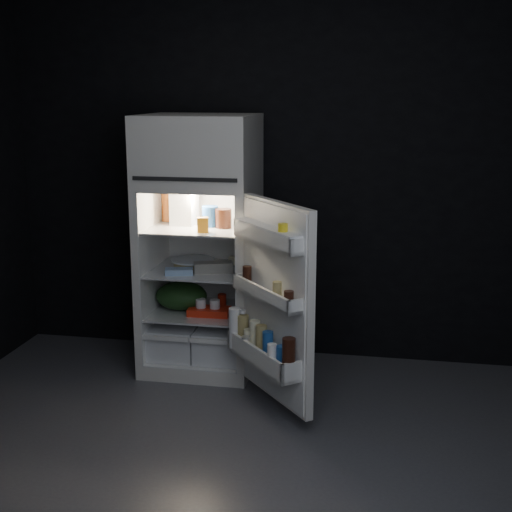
% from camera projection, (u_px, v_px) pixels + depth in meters
% --- Properties ---
extents(floor, '(4.00, 3.40, 0.00)m').
position_uv_depth(floor, '(231.00, 462.00, 3.81)').
color(floor, '#4E4E54').
rests_on(floor, ground).
extents(wall_back, '(4.00, 0.00, 2.70)m').
position_uv_depth(wall_back, '(282.00, 174.00, 5.13)').
color(wall_back, black).
rests_on(wall_back, ground).
extents(wall_front, '(4.00, 0.00, 2.70)m').
position_uv_depth(wall_front, '(84.00, 321.00, 1.87)').
color(wall_front, black).
rests_on(wall_front, ground).
extents(refrigerator, '(0.76, 0.71, 1.78)m').
position_uv_depth(refrigerator, '(201.00, 235.00, 4.94)').
color(refrigerator, white).
rests_on(refrigerator, ground).
extents(fridge_door, '(0.61, 0.68, 1.22)m').
position_uv_depth(fridge_door, '(272.00, 306.00, 4.26)').
color(fridge_door, white).
rests_on(fridge_door, ground).
extents(milk_jug, '(0.17, 0.17, 0.24)m').
position_uv_depth(milk_jug, '(184.00, 207.00, 4.93)').
color(milk_jug, white).
rests_on(milk_jug, refrigerator).
extents(mayo_jar, '(0.13, 0.13, 0.14)m').
position_uv_depth(mayo_jar, '(210.00, 216.00, 4.87)').
color(mayo_jar, '#1B4992').
rests_on(mayo_jar, refrigerator).
extents(jam_jar, '(0.13, 0.13, 0.13)m').
position_uv_depth(jam_jar, '(224.00, 218.00, 4.82)').
color(jam_jar, black).
rests_on(jam_jar, refrigerator).
extents(amber_bottle, '(0.10, 0.10, 0.22)m').
position_uv_depth(amber_bottle, '(167.00, 206.00, 5.05)').
color(amber_bottle, '#C15B1E').
rests_on(amber_bottle, refrigerator).
extents(small_carton, '(0.09, 0.07, 0.10)m').
position_uv_depth(small_carton, '(203.00, 225.00, 4.67)').
color(small_carton, '#C47917').
rests_on(small_carton, refrigerator).
extents(egg_carton, '(0.28, 0.18, 0.07)m').
position_uv_depth(egg_carton, '(213.00, 267.00, 4.85)').
color(egg_carton, gray).
rests_on(egg_carton, refrigerator).
extents(pie, '(0.27, 0.27, 0.04)m').
position_uv_depth(pie, '(193.00, 263.00, 5.02)').
color(pie, tan).
rests_on(pie, refrigerator).
extents(flat_package, '(0.20, 0.14, 0.04)m').
position_uv_depth(flat_package, '(179.00, 271.00, 4.80)').
color(flat_package, '#85A7CF').
rests_on(flat_package, refrigerator).
extents(wrapped_pkg, '(0.12, 0.10, 0.05)m').
position_uv_depth(wrapped_pkg, '(237.00, 260.00, 5.09)').
color(wrapped_pkg, '#EBE9C0').
rests_on(wrapped_pkg, refrigerator).
extents(produce_bag, '(0.40, 0.35, 0.20)m').
position_uv_depth(produce_bag, '(181.00, 296.00, 5.02)').
color(produce_bag, '#193815').
rests_on(produce_bag, refrigerator).
extents(yogurt_tray, '(0.29, 0.16, 0.05)m').
position_uv_depth(yogurt_tray, '(209.00, 311.00, 4.91)').
color(yogurt_tray, red).
rests_on(yogurt_tray, refrigerator).
extents(small_can_red, '(0.07, 0.07, 0.09)m').
position_uv_depth(small_can_red, '(222.00, 300.00, 5.10)').
color(small_can_red, red).
rests_on(small_can_red, refrigerator).
extents(small_can_silver, '(0.08, 0.08, 0.09)m').
position_uv_depth(small_can_silver, '(244.00, 299.00, 5.12)').
color(small_can_silver, silver).
rests_on(small_can_silver, refrigerator).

